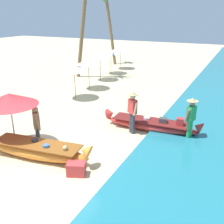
{
  "coord_description": "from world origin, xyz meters",
  "views": [
    {
      "loc": [
        5.32,
        -6.24,
        4.63
      ],
      "look_at": [
        0.88,
        2.68,
        0.9
      ],
      "focal_mm": 42.18,
      "sensor_mm": 36.0,
      "label": 1
    }
  ],
  "objects_px": {
    "person_vendor_hatted": "(132,109)",
    "person_vendor_assistant": "(191,116)",
    "boat_orange_foreground": "(37,150)",
    "palm_tree_leaning_seaward": "(107,3)",
    "boat_red_midground": "(152,124)",
    "patio_umbrella_large": "(9,99)",
    "person_tourist_customer": "(37,125)",
    "cooler_box": "(76,169)"
  },
  "relations": [
    {
      "from": "boat_red_midground",
      "to": "patio_umbrella_large",
      "type": "distance_m",
      "value": 5.69
    },
    {
      "from": "person_vendor_assistant",
      "to": "patio_umbrella_large",
      "type": "distance_m",
      "value": 6.67
    },
    {
      "from": "boat_red_midground",
      "to": "person_vendor_assistant",
      "type": "height_order",
      "value": "person_vendor_assistant"
    },
    {
      "from": "boat_orange_foreground",
      "to": "boat_red_midground",
      "type": "bearing_deg",
      "value": 54.8
    },
    {
      "from": "cooler_box",
      "to": "palm_tree_leaning_seaward",
      "type": "bearing_deg",
      "value": 92.16
    },
    {
      "from": "boat_orange_foreground",
      "to": "boat_red_midground",
      "type": "height_order",
      "value": "boat_orange_foreground"
    },
    {
      "from": "cooler_box",
      "to": "patio_umbrella_large",
      "type": "bearing_deg",
      "value": 147.74
    },
    {
      "from": "person_vendor_hatted",
      "to": "palm_tree_leaning_seaward",
      "type": "bearing_deg",
      "value": 121.02
    },
    {
      "from": "person_vendor_assistant",
      "to": "patio_umbrella_large",
      "type": "relative_size",
      "value": 0.83
    },
    {
      "from": "palm_tree_leaning_seaward",
      "to": "person_vendor_assistant",
      "type": "bearing_deg",
      "value": -51.86
    },
    {
      "from": "boat_red_midground",
      "to": "cooler_box",
      "type": "relative_size",
      "value": 7.55
    },
    {
      "from": "boat_red_midground",
      "to": "person_tourist_customer",
      "type": "relative_size",
      "value": 2.61
    },
    {
      "from": "person_tourist_customer",
      "to": "person_vendor_assistant",
      "type": "relative_size",
      "value": 0.94
    },
    {
      "from": "boat_orange_foreground",
      "to": "person_vendor_assistant",
      "type": "xyz_separation_m",
      "value": [
        4.35,
        3.73,
        0.69
      ]
    },
    {
      "from": "person_vendor_hatted",
      "to": "person_tourist_customer",
      "type": "relative_size",
      "value": 1.11
    },
    {
      "from": "boat_orange_foreground",
      "to": "cooler_box",
      "type": "relative_size",
      "value": 7.29
    },
    {
      "from": "boat_red_midground",
      "to": "cooler_box",
      "type": "bearing_deg",
      "value": -103.37
    },
    {
      "from": "person_vendor_hatted",
      "to": "person_tourist_customer",
      "type": "distance_m",
      "value": 3.74
    },
    {
      "from": "palm_tree_leaning_seaward",
      "to": "person_vendor_hatted",
      "type": "bearing_deg",
      "value": -58.98
    },
    {
      "from": "palm_tree_leaning_seaward",
      "to": "boat_red_midground",
      "type": "bearing_deg",
      "value": -55.85
    },
    {
      "from": "person_vendor_hatted",
      "to": "palm_tree_leaning_seaward",
      "type": "xyz_separation_m",
      "value": [
        -8.42,
        14.01,
        4.56
      ]
    },
    {
      "from": "person_vendor_hatted",
      "to": "person_vendor_assistant",
      "type": "distance_m",
      "value": 2.27
    },
    {
      "from": "patio_umbrella_large",
      "to": "palm_tree_leaning_seaward",
      "type": "bearing_deg",
      "value": 106.43
    },
    {
      "from": "person_vendor_hatted",
      "to": "boat_orange_foreground",
      "type": "bearing_deg",
      "value": -123.06
    },
    {
      "from": "palm_tree_leaning_seaward",
      "to": "cooler_box",
      "type": "xyz_separation_m",
      "value": [
        8.06,
        -17.56,
        -5.39
      ]
    },
    {
      "from": "patio_umbrella_large",
      "to": "boat_red_midground",
      "type": "bearing_deg",
      "value": 42.42
    },
    {
      "from": "boat_red_midground",
      "to": "patio_umbrella_large",
      "type": "relative_size",
      "value": 2.04
    },
    {
      "from": "person_tourist_customer",
      "to": "patio_umbrella_large",
      "type": "distance_m",
      "value": 1.29
    },
    {
      "from": "boat_orange_foreground",
      "to": "cooler_box",
      "type": "xyz_separation_m",
      "value": [
        1.77,
        -0.28,
        -0.09
      ]
    },
    {
      "from": "boat_red_midground",
      "to": "patio_umbrella_large",
      "type": "xyz_separation_m",
      "value": [
        -4.03,
        -3.69,
        1.59
      ]
    },
    {
      "from": "person_vendor_hatted",
      "to": "palm_tree_leaning_seaward",
      "type": "relative_size",
      "value": 0.26
    },
    {
      "from": "boat_red_midground",
      "to": "person_tourist_customer",
      "type": "height_order",
      "value": "person_tourist_customer"
    },
    {
      "from": "person_tourist_customer",
      "to": "person_vendor_assistant",
      "type": "distance_m",
      "value": 5.74
    },
    {
      "from": "person_tourist_customer",
      "to": "cooler_box",
      "type": "bearing_deg",
      "value": -20.84
    },
    {
      "from": "person_vendor_assistant",
      "to": "palm_tree_leaning_seaward",
      "type": "xyz_separation_m",
      "value": [
        -10.64,
        13.55,
        4.61
      ]
    },
    {
      "from": "person_vendor_assistant",
      "to": "boat_orange_foreground",
      "type": "bearing_deg",
      "value": -139.39
    },
    {
      "from": "person_vendor_hatted",
      "to": "person_tourist_customer",
      "type": "height_order",
      "value": "person_vendor_hatted"
    },
    {
      "from": "person_vendor_assistant",
      "to": "cooler_box",
      "type": "height_order",
      "value": "person_vendor_assistant"
    },
    {
      "from": "patio_umbrella_large",
      "to": "cooler_box",
      "type": "xyz_separation_m",
      "value": [
        3.03,
        -0.52,
        -1.63
      ]
    },
    {
      "from": "cooler_box",
      "to": "person_vendor_hatted",
      "type": "bearing_deg",
      "value": 61.7
    },
    {
      "from": "person_vendor_hatted",
      "to": "person_tourist_customer",
      "type": "xyz_separation_m",
      "value": [
        -2.56,
        -2.72,
        -0.13
      ]
    },
    {
      "from": "boat_red_midground",
      "to": "person_vendor_hatted",
      "type": "bearing_deg",
      "value": -134.44
    }
  ]
}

